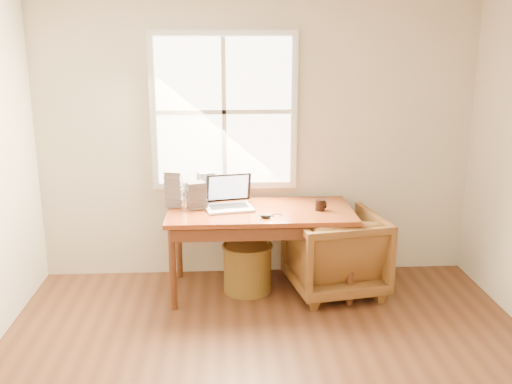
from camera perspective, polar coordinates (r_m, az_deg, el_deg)
room_shell at (r=3.21m, az=1.92°, el=-0.39°), size 4.04×4.54×2.64m
desk at (r=4.94m, az=0.42°, el=-1.99°), size 1.60×0.80×0.04m
armchair at (r=5.09m, az=7.89°, el=-6.02°), size 0.90×0.92×0.72m
wicker_stool at (r=5.10m, az=-0.86°, el=-7.62°), size 0.46×0.46×0.42m
laptop at (r=4.90m, az=-2.74°, el=-0.01°), size 0.50×0.52×0.31m
mouse at (r=4.70m, az=0.97°, el=-2.43°), size 0.11×0.08×0.03m
coffee_mug at (r=4.93m, az=6.42°, el=-1.29°), size 0.10×0.10×0.10m
cd_stack_a at (r=5.15m, az=-5.00°, el=0.47°), size 0.17×0.16×0.28m
cd_stack_b at (r=4.95m, az=-5.96°, el=-0.36°), size 0.18×0.17×0.24m
cd_stack_c at (r=5.05m, az=-8.20°, el=0.34°), size 0.16×0.14×0.32m
cd_stack_d at (r=5.22m, az=-4.68°, el=0.19°), size 0.15×0.13×0.19m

